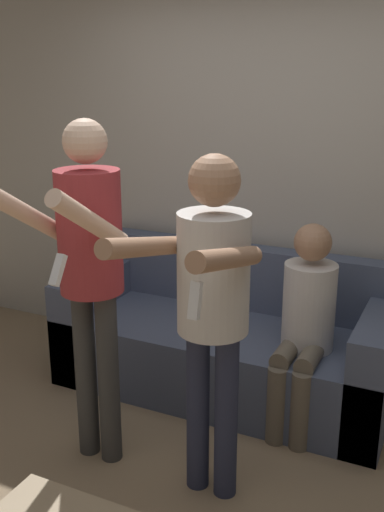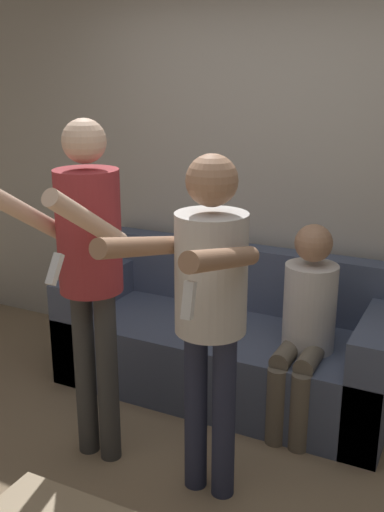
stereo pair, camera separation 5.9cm
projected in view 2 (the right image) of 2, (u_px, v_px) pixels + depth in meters
The scene contains 5 objects.
wall_back at pixel (283, 172), 3.82m from camera, with size 6.40×0.06×2.70m.
couch at pixel (227, 344), 3.82m from camera, with size 2.07×0.86×0.87m.
person_standing_left at pixel (88, 258), 2.88m from camera, with size 0.43×0.67×1.76m.
person_standing_right at pixel (209, 294), 2.62m from camera, with size 0.44×0.76×1.64m.
person_seated at pixel (306, 320), 3.31m from camera, with size 0.30×0.52×1.18m.
Camera 2 is at (1.19, -1.98, 1.96)m, focal length 42.00 mm.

